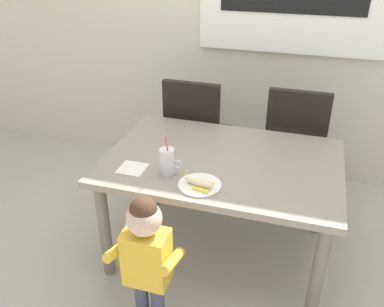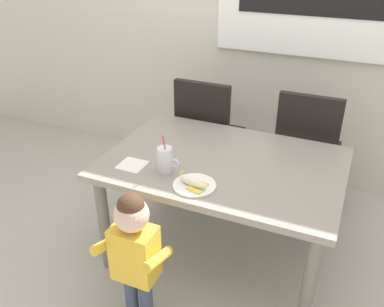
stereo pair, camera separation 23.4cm
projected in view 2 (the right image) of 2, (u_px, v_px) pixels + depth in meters
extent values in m
plane|color=#B7B2A8|center=(220.00, 252.00, 2.73)|extent=(24.00, 24.00, 0.00)
cube|color=white|center=(312.00, 2.00, 2.87)|extent=(1.38, 0.04, 0.77)
cube|color=black|center=(311.00, 2.00, 2.85)|extent=(1.05, 0.01, 0.18)
cube|color=gray|center=(223.00, 164.00, 2.40)|extent=(1.38, 0.95, 0.04)
cylinder|color=slate|center=(104.00, 224.00, 2.47)|extent=(0.07, 0.07, 0.66)
cylinder|color=slate|center=(309.00, 285.00, 2.04)|extent=(0.07, 0.07, 0.66)
cylinder|color=slate|center=(164.00, 164.00, 3.10)|extent=(0.07, 0.07, 0.66)
cylinder|color=slate|center=(329.00, 201.00, 2.68)|extent=(0.07, 0.07, 0.66)
cube|color=black|center=(211.00, 137.00, 3.25)|extent=(0.44, 0.44, 0.06)
cube|color=black|center=(202.00, 114.00, 2.96)|extent=(0.42, 0.05, 0.48)
cylinder|color=black|center=(239.00, 157.00, 3.45)|extent=(0.04, 0.04, 0.42)
cylinder|color=black|center=(198.00, 149.00, 3.58)|extent=(0.04, 0.04, 0.42)
cylinder|color=black|center=(224.00, 179.00, 3.14)|extent=(0.04, 0.04, 0.42)
cylinder|color=black|center=(180.00, 169.00, 3.28)|extent=(0.04, 0.04, 0.42)
cube|color=black|center=(307.00, 152.00, 3.02)|extent=(0.44, 0.44, 0.06)
cube|color=black|center=(308.00, 130.00, 2.73)|extent=(0.42, 0.05, 0.48)
cylinder|color=black|center=(332.00, 173.00, 3.22)|extent=(0.04, 0.04, 0.42)
cylinder|color=black|center=(284.00, 163.00, 3.35)|extent=(0.04, 0.04, 0.42)
cylinder|color=black|center=(325.00, 198.00, 2.92)|extent=(0.04, 0.04, 0.42)
cylinder|color=black|center=(273.00, 186.00, 3.05)|extent=(0.04, 0.04, 0.42)
cylinder|color=#3F4760|center=(132.00, 296.00, 2.18)|extent=(0.07, 0.07, 0.34)
cylinder|color=#3F4760|center=(146.00, 301.00, 2.15)|extent=(0.07, 0.07, 0.34)
cube|color=gold|center=(135.00, 253.00, 2.01)|extent=(0.22, 0.15, 0.30)
sphere|color=beige|center=(131.00, 215.00, 1.90)|extent=(0.17, 0.17, 0.17)
sphere|color=#472D1E|center=(131.00, 207.00, 1.88)|extent=(0.13, 0.13, 0.13)
cylinder|color=gold|center=(108.00, 243.00, 2.03)|extent=(0.05, 0.24, 0.13)
cylinder|color=gold|center=(158.00, 259.00, 1.93)|extent=(0.05, 0.24, 0.13)
cylinder|color=silver|center=(165.00, 160.00, 2.25)|extent=(0.08, 0.08, 0.15)
cylinder|color=beige|center=(165.00, 165.00, 2.26)|extent=(0.07, 0.07, 0.08)
torus|color=silver|center=(175.00, 163.00, 2.23)|extent=(0.06, 0.01, 0.06)
cylinder|color=#E5333F|center=(165.00, 150.00, 2.21)|extent=(0.01, 0.07, 0.21)
cylinder|color=white|center=(194.00, 185.00, 2.15)|extent=(0.23, 0.23, 0.01)
ellipsoid|color=#F4EAC6|center=(193.00, 182.00, 2.13)|extent=(0.18, 0.08, 0.04)
cube|color=yellow|center=(194.00, 190.00, 2.09)|extent=(0.09, 0.05, 0.01)
cube|color=yellow|center=(200.00, 183.00, 2.15)|extent=(0.09, 0.05, 0.01)
cylinder|color=yellow|center=(182.00, 173.00, 2.15)|extent=(0.03, 0.02, 0.03)
cube|color=white|center=(132.00, 165.00, 2.35)|extent=(0.15, 0.15, 0.00)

